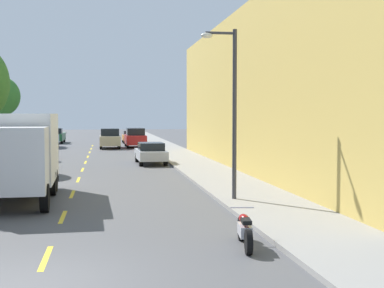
{
  "coord_description": "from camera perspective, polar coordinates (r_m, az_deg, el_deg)",
  "views": [
    {
      "loc": [
        1.37,
        -10.5,
        3.27
      ],
      "look_at": [
        6.63,
        22.1,
        1.47
      ],
      "focal_mm": 50.34,
      "sensor_mm": 36.0,
      "label": 1
    }
  ],
  "objects": [
    {
      "name": "parked_sedan_silver",
      "position": [
        35.79,
        -4.39,
        -0.93
      ],
      "size": [
        1.91,
        4.54,
        1.43
      ],
      "color": "#B2B5BA",
      "rests_on": "ground_plane"
    },
    {
      "name": "street_lamp",
      "position": [
        19.96,
        4.08,
        4.64
      ],
      "size": [
        1.35,
        0.28,
        6.27
      ],
      "color": "#38383D",
      "rests_on": "sidewalk_right"
    },
    {
      "name": "parked_pickup_forest",
      "position": [
        63.79,
        -14.31,
        0.83
      ],
      "size": [
        2.02,
        5.31,
        1.73
      ],
      "color": "#194C28",
      "rests_on": "ground_plane"
    },
    {
      "name": "parked_suv_black",
      "position": [
        42.32,
        -16.96,
        -0.11
      ],
      "size": [
        2.0,
        4.82,
        1.93
      ],
      "color": "black",
      "rests_on": "ground_plane"
    },
    {
      "name": "parked_motorcycle",
      "position": [
        13.52,
        5.6,
        -9.12
      ],
      "size": [
        0.62,
        2.05,
        0.9
      ],
      "color": "black",
      "rests_on": "ground_plane"
    },
    {
      "name": "delivery_box_truck",
      "position": [
        21.52,
        -17.63,
        -0.74
      ],
      "size": [
        2.6,
        7.12,
        3.31
      ],
      "color": "white",
      "rests_on": "ground_plane"
    },
    {
      "name": "apartment_block_opposite",
      "position": [
        32.92,
        12.9,
        5.3
      ],
      "size": [
        10.0,
        36.0,
        9.14
      ],
      "primitive_type": "cube",
      "color": "tan",
      "rests_on": "ground_plane"
    },
    {
      "name": "ground_plane",
      "position": [
        40.66,
        -11.07,
        -1.55
      ],
      "size": [
        160.0,
        160.0,
        0.0
      ],
      "primitive_type": "plane",
      "color": "#4C4C4F"
    },
    {
      "name": "lane_centerline_dashes",
      "position": [
        35.18,
        -11.36,
        -2.27
      ],
      "size": [
        0.14,
        47.2,
        0.01
      ],
      "color": "yellow",
      "rests_on": "ground_plane"
    },
    {
      "name": "parked_suv_red",
      "position": [
        54.21,
        -6.03,
        0.69
      ],
      "size": [
        2.02,
        4.83,
        1.93
      ],
      "color": "#AD1E1E",
      "rests_on": "ground_plane"
    },
    {
      "name": "parked_suv_teal",
      "position": [
        35.02,
        -18.49,
        -0.78
      ],
      "size": [
        2.07,
        4.85,
        1.93
      ],
      "color": "#195B60",
      "rests_on": "ground_plane"
    },
    {
      "name": "street_tree_farthest",
      "position": [
        43.12,
        -19.61,
        4.74
      ],
      "size": [
        2.86,
        2.86,
        6.02
      ],
      "color": "#47331E",
      "rests_on": "sidewalk_left"
    },
    {
      "name": "parked_suv_sky",
      "position": [
        55.18,
        -15.17,
        0.64
      ],
      "size": [
        2.08,
        4.85,
        1.93
      ],
      "color": "#7A9EC6",
      "rests_on": "ground_plane"
    },
    {
      "name": "sidewalk_right",
      "position": [
        39.06,
        -0.69,
        -1.58
      ],
      "size": [
        3.2,
        120.0,
        0.14
      ],
      "primitive_type": "cube",
      "color": "gray",
      "rests_on": "ground_plane"
    },
    {
      "name": "parked_sedan_white",
      "position": [
        49.41,
        -15.95,
        0.08
      ],
      "size": [
        1.93,
        4.55,
        1.43
      ],
      "color": "silver",
      "rests_on": "ground_plane"
    },
    {
      "name": "parked_sedan_orange",
      "position": [
        62.14,
        -6.52,
        0.78
      ],
      "size": [
        1.87,
        4.53,
        1.43
      ],
      "color": "orange",
      "rests_on": "ground_plane"
    },
    {
      "name": "moving_champagne_sedan",
      "position": [
        52.92,
        -8.69,
        0.61
      ],
      "size": [
        1.95,
        4.8,
        1.93
      ],
      "color": "tan",
      "rests_on": "ground_plane"
    }
  ]
}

